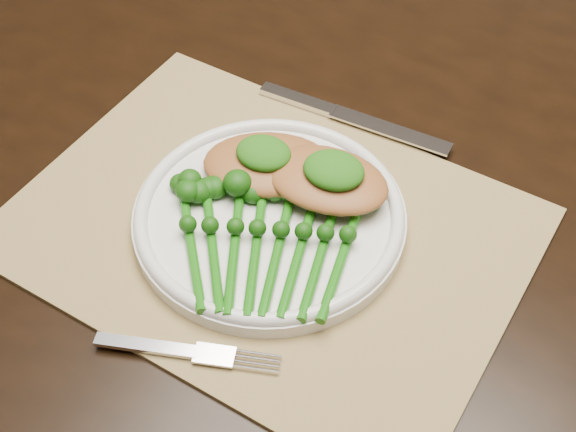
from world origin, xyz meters
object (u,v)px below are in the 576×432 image
at_px(dining_table, 342,324).
at_px(chicken_fillet_left, 268,164).
at_px(broccolini_bundle, 266,253).
at_px(placemat, 267,229).
at_px(dinner_plate, 269,216).

xyz_separation_m(dining_table, chicken_fillet_left, (-0.05, -0.12, 0.40)).
xyz_separation_m(chicken_fillet_left, broccolini_bundle, (0.04, -0.09, -0.01)).
distance_m(placemat, dinner_plate, 0.01).
height_order(placemat, broccolini_bundle, broccolini_bundle).
distance_m(dining_table, broccolini_bundle, 0.45).
distance_m(dinner_plate, broccolini_bundle, 0.05).
xyz_separation_m(dining_table, dinner_plate, (-0.03, -0.16, 0.39)).
relative_size(placemat, dinner_plate, 1.82).
distance_m(dining_table, placemat, 0.41).
bearing_deg(broccolini_bundle, dinner_plate, 92.69).
bearing_deg(dining_table, placemat, -93.59).
xyz_separation_m(dining_table, broccolini_bundle, (-0.01, -0.21, 0.40)).
height_order(dining_table, chicken_fillet_left, chicken_fillet_left).
bearing_deg(dinner_plate, chicken_fillet_left, 115.84).
relative_size(chicken_fillet_left, broccolini_bundle, 0.58).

